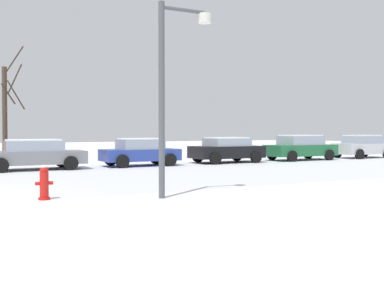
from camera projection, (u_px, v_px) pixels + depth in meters
fire_hydrant at (44, 182)px, 11.68m from camera, size 0.44×0.30×0.90m
street_lamp at (171, 78)px, 12.01m from camera, size 1.53×0.36×5.12m
parked_car_gray at (33, 154)px, 20.68m from camera, size 4.54×2.23×1.39m
parked_car_blue at (140, 152)px, 23.06m from camera, size 3.89×2.10×1.40m
parked_car_black at (227, 150)px, 25.45m from camera, size 4.06×2.22×1.42m
parked_car_green at (301, 147)px, 27.66m from camera, size 4.46×2.15×1.53m
parked_car_silver at (362, 146)px, 29.98m from camera, size 3.92×2.14×1.50m
tree_far_left at (6, 112)px, 23.25m from camera, size 1.22×1.96×6.16m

